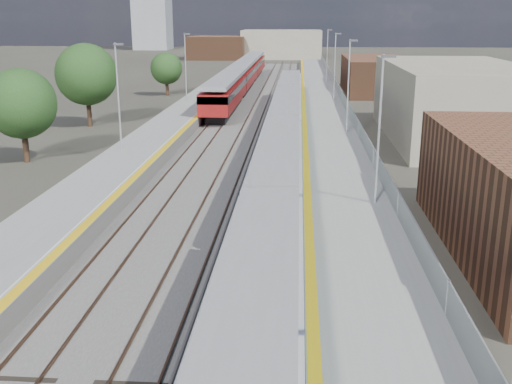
# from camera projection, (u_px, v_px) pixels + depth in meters

# --- Properties ---
(ground) EXTENTS (320.00, 320.00, 0.00)m
(ground) POSITION_uv_depth(u_px,v_px,m) (272.00, 126.00, 58.38)
(ground) COLOR #47443A
(ground) RESTS_ON ground
(ballast_bed) EXTENTS (10.50, 155.00, 0.06)m
(ballast_bed) POSITION_uv_depth(u_px,v_px,m) (251.00, 121.00, 60.92)
(ballast_bed) COLOR #565451
(ballast_bed) RESTS_ON ground
(tracks) EXTENTS (8.96, 160.00, 0.17)m
(tracks) POSITION_uv_depth(u_px,v_px,m) (258.00, 118.00, 62.46)
(tracks) COLOR #4C3323
(tracks) RESTS_ON ground
(platform_right) EXTENTS (4.70, 155.00, 8.52)m
(platform_right) POSITION_uv_depth(u_px,v_px,m) (325.00, 117.00, 60.25)
(platform_right) COLOR slate
(platform_right) RESTS_ON ground
(platform_left) EXTENTS (4.30, 155.00, 8.52)m
(platform_left) POSITION_uv_depth(u_px,v_px,m) (185.00, 116.00, 61.23)
(platform_left) COLOR slate
(platform_left) RESTS_ON ground
(buildings) EXTENTS (72.00, 185.50, 40.00)m
(buildings) POSITION_uv_depth(u_px,v_px,m) (213.00, 15.00, 141.40)
(buildings) COLOR brown
(buildings) RESTS_ON ground
(green_train) EXTENTS (2.68, 74.71, 2.95)m
(green_train) POSITION_uv_depth(u_px,v_px,m) (283.00, 136.00, 42.62)
(green_train) COLOR black
(green_train) RESTS_ON ground
(red_train) EXTENTS (2.99, 60.63, 3.78)m
(red_train) POSITION_uv_depth(u_px,v_px,m) (242.00, 75.00, 85.17)
(red_train) COLOR black
(red_train) RESTS_ON ground
(tree_a) EXTENTS (5.01, 5.01, 6.80)m
(tree_a) POSITION_uv_depth(u_px,v_px,m) (21.00, 104.00, 42.69)
(tree_a) COLOR #382619
(tree_a) RESTS_ON ground
(tree_b) EXTENTS (5.83, 5.83, 7.90)m
(tree_b) POSITION_uv_depth(u_px,v_px,m) (86.00, 75.00, 56.78)
(tree_b) COLOR #382619
(tree_b) RESTS_ON ground
(tree_c) EXTENTS (4.22, 4.22, 5.72)m
(tree_c) POSITION_uv_depth(u_px,v_px,m) (166.00, 68.00, 79.99)
(tree_c) COLOR #382619
(tree_c) RESTS_ON ground
(tree_d) EXTENTS (4.40, 4.40, 5.97)m
(tree_d) POSITION_uv_depth(u_px,v_px,m) (488.00, 77.00, 66.73)
(tree_d) COLOR #382619
(tree_d) RESTS_ON ground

